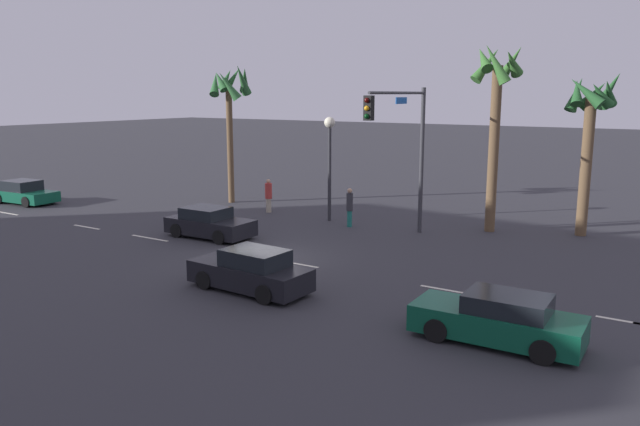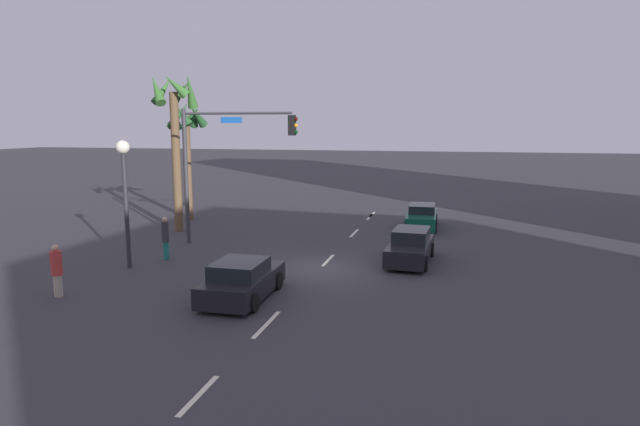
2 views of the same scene
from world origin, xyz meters
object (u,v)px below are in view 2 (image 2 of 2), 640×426
Objects in this scene: traffic_signal at (221,153)px; car_0 at (242,281)px; car_3 at (422,217)px; pedestrian_0 at (165,237)px; palm_tree_2 at (174,120)px; car_1 at (410,247)px; pedestrian_1 at (57,269)px; palm_tree_1 at (186,133)px; streetlamp at (124,178)px.

car_0 is at bearing -151.74° from traffic_signal.
pedestrian_0 is at bearing 134.88° from car_3.
palm_tree_2 reaches higher than car_3.
palm_tree_2 reaches higher than traffic_signal.
palm_tree_2 reaches higher than car_1.
pedestrian_1 is at bearing 144.66° from car_3.
car_1 is at bearing -55.38° from pedestrian_1.
traffic_signal reaches higher than pedestrian_0.
car_3 is 15.12m from palm_tree_2.
palm_tree_1 is 4.23m from palm_tree_2.
traffic_signal is (1.20, 9.40, 3.95)m from car_1.
palm_tree_2 is at bearing 14.08° from streetlamp.
car_1 is 0.64× the size of traffic_signal.
traffic_signal reaches higher than car_3.
palm_tree_1 is (14.38, 9.57, 4.81)m from car_0.
car_3 is at bearing -71.77° from palm_tree_2.
palm_tree_2 is at bearing 108.23° from car_3.
traffic_signal is at bearing 82.71° from car_1.
pedestrian_0 is 1.04× the size of pedestrian_1.
car_3 is 0.83× the size of streetlamp.
traffic_signal is at bearing -13.11° from pedestrian_1.
car_0 is at bearing -142.15° from palm_tree_2.
pedestrian_0 is 8.52m from palm_tree_2.
traffic_signal is 1.27× the size of streetlamp.
traffic_signal is at bearing 28.26° from car_0.
car_1 is at bearing -71.02° from streetlamp.
car_1 is at bearing -117.80° from palm_tree_1.
car_3 is at bearing -43.00° from streetlamp.
car_1 is 8.28m from car_3.
car_0 reaches higher than car_3.
palm_tree_1 is at bearing 16.12° from streetlamp.
streetlamp is 3.31m from pedestrian_0.
car_1 is 2.26× the size of pedestrian_0.
car_0 is at bearing -77.72° from pedestrian_1.
streetlamp is 0.61× the size of palm_tree_2.
palm_tree_1 is at bearing 22.47° from pedestrian_0.
pedestrian_0 reaches higher than pedestrian_1.
palm_tree_1 is (11.71, 3.38, 1.65)m from streetlamp.
pedestrian_1 is (-1.38, 6.32, 0.34)m from car_0.
car_0 is 9.70m from traffic_signal.
streetlamp is at bearing -163.88° from palm_tree_1.
streetlamp is (-5.12, 1.99, -0.81)m from traffic_signal.
car_0 is 14.40m from palm_tree_2.
pedestrian_1 is 13.10m from palm_tree_2.
palm_tree_1 reaches higher than traffic_signal.
car_0 is at bearing -113.34° from streetlamp.
palm_tree_2 is at bearing 8.71° from pedestrian_1.
car_1 is (6.59, -5.21, 0.03)m from car_0.
car_1 is at bearing -106.23° from palm_tree_2.
car_1 is 14.02m from pedestrian_1.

